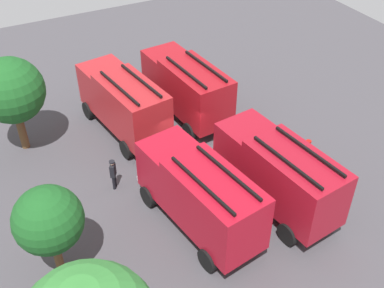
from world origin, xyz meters
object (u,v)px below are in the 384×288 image
at_px(fire_truck_3, 123,101).
at_px(firefighter_1, 113,173).
at_px(firefighter_0, 227,87).
at_px(fire_truck_2, 199,193).
at_px(fire_truck_0, 278,171).
at_px(firefighter_2, 307,152).
at_px(tree_3, 11,91).
at_px(traffic_cone_1, 243,213).
at_px(fire_truck_1, 186,86).
at_px(tree_2, 48,220).
at_px(traffic_cone_0, 189,159).

xyz_separation_m(fire_truck_3, firefighter_1, (-4.49, 2.36, -1.14)).
bearing_deg(firefighter_0, fire_truck_2, -19.53).
xyz_separation_m(fire_truck_0, firefighter_2, (1.58, -3.18, -1.12)).
bearing_deg(tree_3, traffic_cone_1, -142.01).
height_order(firefighter_2, traffic_cone_1, firefighter_2).
xyz_separation_m(firefighter_0, tree_3, (0.97, 13.11, 2.87)).
height_order(firefighter_2, tree_3, tree_3).
distance_m(fire_truck_0, fire_truck_2, 4.08).
bearing_deg(fire_truck_2, fire_truck_1, -31.88).
bearing_deg(traffic_cone_1, fire_truck_1, -9.56).
distance_m(fire_truck_2, traffic_cone_1, 2.90).
xyz_separation_m(fire_truck_1, firefighter_1, (-4.34, 6.43, -1.14)).
bearing_deg(fire_truck_2, tree_2, 76.39).
bearing_deg(fire_truck_0, fire_truck_3, 18.29).
xyz_separation_m(fire_truck_1, traffic_cone_0, (-4.43, 2.06, -1.80)).
distance_m(tree_3, traffic_cone_1, 13.96).
xyz_separation_m(firefighter_0, firefighter_1, (-4.74, 9.66, 0.07)).
height_order(fire_truck_3, traffic_cone_0, fire_truck_3).
relative_size(tree_2, traffic_cone_1, 7.16).
height_order(fire_truck_1, traffic_cone_1, fire_truck_1).
relative_size(fire_truck_3, tree_2, 1.66).
height_order(firefighter_0, firefighter_1, firefighter_1).
height_order(fire_truck_0, fire_truck_3, same).
relative_size(firefighter_0, tree_3, 0.30).
height_order(firefighter_2, tree_2, tree_2).
distance_m(fire_truck_0, firefighter_0, 10.07).
relative_size(fire_truck_0, firefighter_2, 4.09).
bearing_deg(firefighter_1, tree_3, -26.17).
bearing_deg(tree_2, fire_truck_1, -51.66).
distance_m(firefighter_2, tree_3, 16.34).
bearing_deg(tree_3, firefighter_0, -94.25).
relative_size(tree_3, traffic_cone_1, 8.99).
distance_m(firefighter_2, traffic_cone_0, 6.43).
bearing_deg(fire_truck_1, traffic_cone_0, 149.78).
bearing_deg(traffic_cone_1, fire_truck_3, 14.91).
distance_m(tree_3, traffic_cone_0, 10.33).
height_order(fire_truck_1, tree_3, tree_3).
xyz_separation_m(firefighter_2, tree_3, (8.96, 13.38, 2.78)).
relative_size(firefighter_1, traffic_cone_1, 2.84).
bearing_deg(traffic_cone_0, tree_3, 53.49).
height_order(fire_truck_0, fire_truck_2, same).
relative_size(firefighter_2, traffic_cone_1, 2.89).
bearing_deg(fire_truck_0, firefighter_2, -70.60).
distance_m(fire_truck_0, fire_truck_1, 9.17).
bearing_deg(tree_3, fire_truck_3, -101.91).
bearing_deg(firefighter_0, traffic_cone_1, -8.57).
relative_size(fire_truck_1, traffic_cone_1, 11.71).
bearing_deg(fire_truck_0, fire_truck_2, 77.14).
relative_size(firefighter_1, traffic_cone_0, 2.51).
bearing_deg(firefighter_0, fire_truck_3, -70.24).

